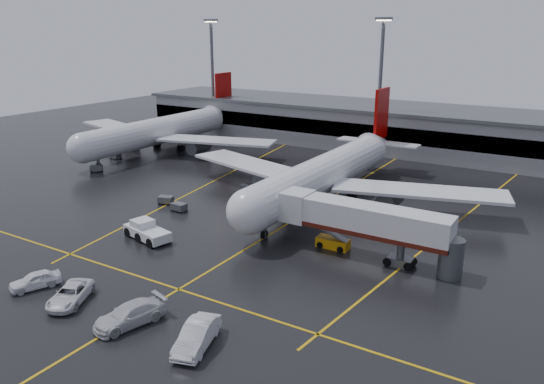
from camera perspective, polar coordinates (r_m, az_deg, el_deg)
The scene contains 22 objects.
ground at distance 67.87m, azimuth 2.33°, elevation -3.06°, with size 220.00×220.00×0.00m, color black.
apron_line_centre at distance 67.86m, azimuth 2.33°, elevation -3.06°, with size 0.25×90.00×0.02m, color gold.
apron_line_stop at distance 51.40m, azimuth -10.00°, elevation -10.26°, with size 60.00×0.25×0.02m, color gold.
apron_line_left at distance 86.36m, azimuth -6.01°, elevation 1.33°, with size 0.25×70.00×0.02m, color gold.
apron_line_right at distance 70.89m, azimuth 19.24°, elevation -3.15°, with size 0.25×70.00×0.02m, color gold.
terminal at distance 109.77m, azimuth 14.81°, elevation 6.57°, with size 122.00×19.00×8.60m.
light_mast_left at distance 124.04m, azimuth -6.43°, elevation 12.93°, with size 3.00×1.20×25.45m.
light_mast_mid at distance 104.43m, azimuth 11.58°, elevation 11.91°, with size 3.00×1.20×25.45m.
main_airliner at distance 74.82m, azimuth 6.02°, elevation 2.17°, with size 48.80×45.60×14.10m.
second_airliner at distance 108.07m, azimuth -11.63°, elevation 6.57°, with size 48.80×45.60×14.10m.
jet_bridge at distance 56.66m, azimuth 9.89°, elevation -3.26°, with size 19.90×3.40×6.05m.
pushback_tractor at distance 63.40m, azimuth -13.35°, elevation -4.16°, with size 6.78×4.00×2.27m.
belt_loader at distance 59.78m, azimuth 6.58°, elevation -5.46°, with size 3.70×1.76×2.33m.
service_van_a at distance 51.39m, azimuth -20.87°, elevation -10.26°, with size 2.56×5.55×1.54m, color white.
service_van_b at distance 46.38m, azimuth -15.06°, elevation -12.61°, with size 2.49×6.12×1.78m, color silver.
service_van_c at distance 42.48m, azimuth -8.08°, elevation -15.04°, with size 2.00×5.73×1.89m, color silver.
service_van_d at distance 55.32m, azimuth -24.11°, elevation -8.64°, with size 1.86×4.63×1.58m, color white.
baggage_cart_a at distance 72.06m, azimuth -9.98°, elevation -1.57°, with size 2.05×1.37×1.12m.
baggage_cart_b at distance 75.39m, azimuth -11.35°, elevation -0.80°, with size 2.32×1.88×1.12m.
baggage_cart_c at distance 79.54m, azimuth -2.64°, elevation 0.48°, with size 2.25×1.73×1.12m.
baggage_cart_d at distance 103.87m, azimuth -16.48°, elevation 3.77°, with size 2.06×1.40×1.12m.
baggage_cart_e at distance 95.49m, azimuth -18.37°, elevation 2.46°, with size 2.36×2.29×1.12m.
Camera 1 is at (31.01, -55.61, 23.49)m, focal length 35.00 mm.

